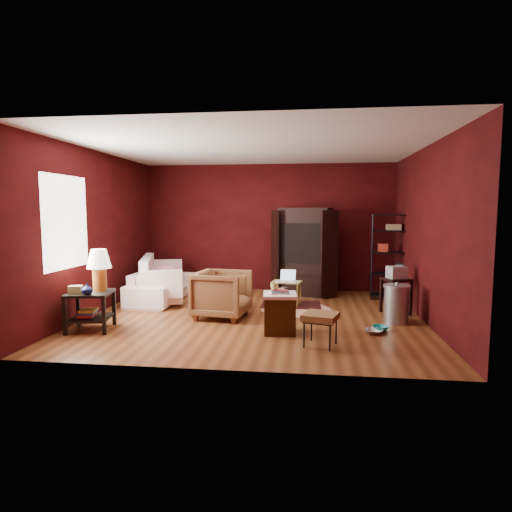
# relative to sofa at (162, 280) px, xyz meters

# --- Properties ---
(room) EXTENTS (5.54, 5.04, 2.84)m
(room) POSITION_rel_sofa_xyz_m (1.96, -1.13, 1.00)
(room) COLOR brown
(room) RESTS_ON ground
(sofa) EXTENTS (0.65, 2.07, 0.80)m
(sofa) POSITION_rel_sofa_xyz_m (0.00, 0.00, 0.00)
(sofa) COLOR white
(sofa) RESTS_ON ground
(armchair) EXTENTS (0.89, 0.94, 0.86)m
(armchair) POSITION_rel_sofa_xyz_m (1.48, -1.27, 0.03)
(armchair) COLOR black
(armchair) RESTS_ON ground
(pet_bowl_steel) EXTENTS (0.26, 0.12, 0.26)m
(pet_bowl_steel) POSITION_rel_sofa_xyz_m (3.85, -1.95, -0.27)
(pet_bowl_steel) COLOR silver
(pet_bowl_steel) RESTS_ON ground
(pet_bowl_turquoise) EXTENTS (0.24, 0.14, 0.23)m
(pet_bowl_turquoise) POSITION_rel_sofa_xyz_m (3.96, -1.78, -0.29)
(pet_bowl_turquoise) COLOR #25B0AD
(pet_bowl_turquoise) RESTS_ON ground
(vase) EXTENTS (0.19, 0.19, 0.16)m
(vase) POSITION_rel_sofa_xyz_m (-0.25, -2.46, 0.25)
(vase) COLOR #0D1342
(vase) RESTS_ON side_table
(mug) EXTENTS (0.13, 0.11, 0.11)m
(mug) POSITION_rel_sofa_xyz_m (2.41, -2.12, 0.30)
(mug) COLOR #E3D86F
(mug) RESTS_ON hamper
(side_table) EXTENTS (0.71, 0.71, 1.20)m
(side_table) POSITION_rel_sofa_xyz_m (-0.27, -2.20, 0.32)
(side_table) COLOR black
(side_table) RESTS_ON ground
(sofa_cushions) EXTENTS (1.26, 2.02, 0.79)m
(sofa_cushions) POSITION_rel_sofa_xyz_m (-0.03, -0.00, -0.01)
(sofa_cushions) COLOR white
(sofa_cushions) RESTS_ON sofa
(hamper) EXTENTS (0.52, 0.52, 0.67)m
(hamper) POSITION_rel_sofa_xyz_m (2.49, -2.07, -0.10)
(hamper) COLOR #472710
(hamper) RESTS_ON ground
(footstool) EXTENTS (0.53, 0.53, 0.44)m
(footstool) POSITION_rel_sofa_xyz_m (3.06, -2.61, -0.02)
(footstool) COLOR black
(footstool) RESTS_ON ground
(rug_round) EXTENTS (1.50, 1.50, 0.01)m
(rug_round) POSITION_rel_sofa_xyz_m (2.68, -0.57, -0.40)
(rug_round) COLOR beige
(rug_round) RESTS_ON ground
(rug_oriental) EXTENTS (1.12, 0.75, 0.01)m
(rug_oriental) POSITION_rel_sofa_xyz_m (2.58, -0.21, -0.39)
(rug_oriental) COLOR #4E1515
(rug_oriental) RESTS_ON ground
(laptop_desk) EXTENTS (0.59, 0.48, 0.66)m
(laptop_desk) POSITION_rel_sofa_xyz_m (2.50, -0.24, 0.01)
(laptop_desk) COLOR #ACA94E
(laptop_desk) RESTS_ON ground
(tv_armoire) EXTENTS (1.39, 0.99, 1.83)m
(tv_armoire) POSITION_rel_sofa_xyz_m (2.81, 0.86, 0.55)
(tv_armoire) COLOR black
(tv_armoire) RESTS_ON ground
(wire_shelving) EXTENTS (0.87, 0.46, 1.71)m
(wire_shelving) POSITION_rel_sofa_xyz_m (4.57, 0.56, 0.54)
(wire_shelving) COLOR black
(wire_shelving) RESTS_ON ground
(small_stand) EXTENTS (0.54, 0.54, 0.83)m
(small_stand) POSITION_rel_sofa_xyz_m (4.40, -0.65, 0.22)
(small_stand) COLOR black
(small_stand) RESTS_ON ground
(trash_can) EXTENTS (0.55, 0.55, 0.65)m
(trash_can) POSITION_rel_sofa_xyz_m (4.28, -1.28, -0.09)
(trash_can) COLOR #B5B7BE
(trash_can) RESTS_ON ground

